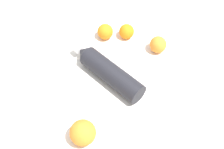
{
  "coord_description": "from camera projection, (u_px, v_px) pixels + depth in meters",
  "views": [
    {
      "loc": [
        -0.59,
        -0.37,
        0.88
      ],
      "look_at": [
        -0.05,
        -0.02,
        0.04
      ],
      "focal_mm": 47.89,
      "sensor_mm": 36.0,
      "label": 1
    }
  ],
  "objects": [
    {
      "name": "ground_plane",
      "position": [
        114.0,
        70.0,
        1.12
      ],
      "size": [
        2.4,
        2.4,
        0.0
      ],
      "primitive_type": "plane",
      "color": "silver"
    },
    {
      "name": "water_bottle",
      "position": [
        107.0,
        71.0,
        1.07
      ],
      "size": [
        0.13,
        0.33,
        0.07
      ],
      "rotation": [
        0.0,
        0.0,
        1.37
      ],
      "color": "black",
      "rests_on": "ground_plane"
    },
    {
      "name": "orange_0",
      "position": [
        158.0,
        45.0,
        1.15
      ],
      "size": [
        0.07,
        0.07,
        0.07
      ],
      "primitive_type": "sphere",
      "color": "orange",
      "rests_on": "ground_plane"
    },
    {
      "name": "orange_1",
      "position": [
        83.0,
        133.0,
        0.92
      ],
      "size": [
        0.08,
        0.08,
        0.08
      ],
      "primitive_type": "sphere",
      "color": "orange",
      "rests_on": "ground_plane"
    },
    {
      "name": "orange_2",
      "position": [
        127.0,
        32.0,
        1.2
      ],
      "size": [
        0.06,
        0.06,
        0.06
      ],
      "primitive_type": "sphere",
      "color": "orange",
      "rests_on": "ground_plane"
    },
    {
      "name": "orange_3",
      "position": [
        105.0,
        32.0,
        1.2
      ],
      "size": [
        0.06,
        0.06,
        0.06
      ],
      "primitive_type": "sphere",
      "color": "orange",
      "rests_on": "ground_plane"
    }
  ]
}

